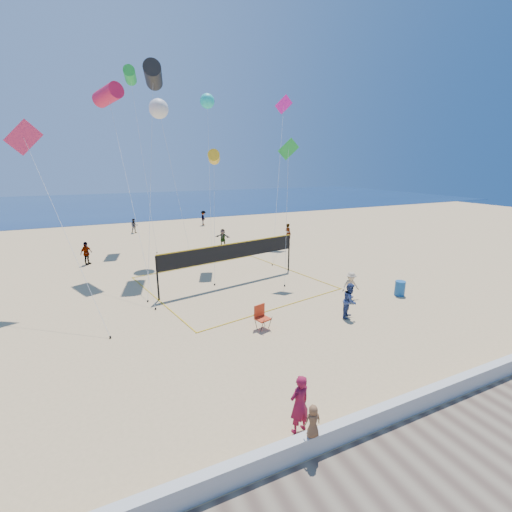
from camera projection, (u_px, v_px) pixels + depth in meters
name	position (u px, v px, depth m)	size (l,w,h in m)	color
ground	(300.00, 375.00, 12.03)	(120.00, 120.00, 0.00)	tan
ocean	(130.00, 203.00, 66.36)	(140.00, 50.00, 0.03)	#10274F
seawall	(359.00, 424.00, 9.32)	(32.00, 0.30, 0.60)	beige
boardwalk	(420.00, 495.00, 7.64)	(32.00, 3.60, 0.03)	#71624D
woman	(299.00, 404.00, 9.28)	(0.63, 0.41, 1.73)	maroon
toddler	(313.00, 421.00, 8.43)	(0.42, 0.28, 0.87)	brown
bystander_a	(350.00, 300.00, 16.38)	(0.83, 0.65, 1.72)	navy
bystander_b	(351.00, 286.00, 18.63)	(0.99, 0.57, 1.54)	tan
far_person_0	(86.00, 253.00, 25.13)	(1.00, 0.42, 1.71)	gray
far_person_1	(223.00, 237.00, 31.02)	(1.43, 0.46, 1.54)	gray
far_person_2	(288.00, 234.00, 31.73)	(0.69, 0.46, 1.90)	gray
far_person_3	(134.00, 226.00, 36.80)	(0.75, 0.59, 1.55)	gray
far_person_4	(203.00, 218.00, 41.56)	(1.13, 0.65, 1.76)	gray
camp_chair	(261.00, 315.00, 15.31)	(0.71, 0.83, 1.21)	red
trash_barrel	(400.00, 288.00, 19.25)	(0.56, 0.56, 0.83)	#164F8F
volleyball_net	(231.00, 256.00, 20.87)	(11.15, 11.03, 2.55)	black
kite_0	(108.00, 95.00, 21.66)	(1.92, 9.92, 12.09)	#C4173F
kite_1	(153.00, 75.00, 22.10)	(3.15, 8.36, 13.48)	black
kite_2	(214.00, 157.00, 23.39)	(2.33, 5.36, 8.17)	gold
kite_3	(28.00, 147.00, 16.67)	(3.74, 6.54, 9.31)	#D62855
kite_4	(288.00, 159.00, 20.63)	(1.73, 1.94, 8.72)	green
kite_5	(283.00, 114.00, 30.13)	(5.80, 7.75, 13.18)	#F31BA3
kite_6	(159.00, 109.00, 24.84)	(2.08, 4.17, 11.77)	silver
kite_7	(207.00, 101.00, 29.89)	(2.83, 7.03, 13.16)	#1EC7B7
kite_8	(130.00, 75.00, 29.02)	(1.32, 6.22, 15.11)	green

